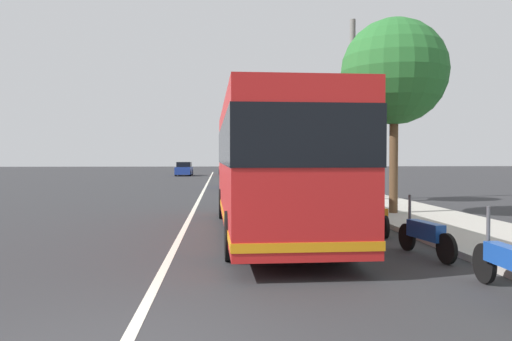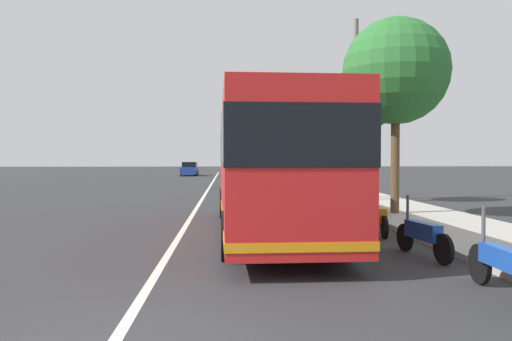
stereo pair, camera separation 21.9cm
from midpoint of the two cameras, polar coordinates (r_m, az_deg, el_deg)
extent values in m
cube|color=#B2ADA3|center=(16.61, 20.21, -5.49)|extent=(110.00, 3.60, 0.14)
cube|color=silver|center=(15.30, -7.63, -6.25)|extent=(110.00, 0.16, 0.01)
cube|color=red|center=(13.42, 1.94, 0.76)|extent=(10.89, 2.74, 3.08)
cube|color=black|center=(13.42, 1.94, 3.05)|extent=(10.93, 2.78, 1.06)
cube|color=orange|center=(13.50, 1.94, -4.72)|extent=(10.92, 2.77, 0.16)
cylinder|color=black|center=(16.88, -3.30, -3.82)|extent=(1.01, 0.32, 1.00)
cylinder|color=black|center=(17.08, 4.54, -3.76)|extent=(1.01, 0.32, 1.00)
cylinder|color=black|center=(10.00, -2.55, -7.50)|extent=(1.01, 0.32, 1.00)
cylinder|color=black|center=(10.33, 10.56, -7.22)|extent=(1.01, 0.32, 1.00)
cylinder|color=black|center=(9.03, 24.95, -9.72)|extent=(0.66, 0.09, 0.65)
cube|color=#1947A5|center=(8.33, 27.36, -8.94)|extent=(1.14, 0.26, 0.30)
cylinder|color=#4C4C51|center=(8.83, 25.33, -6.03)|extent=(0.06, 0.06, 0.70)
cylinder|color=black|center=(11.55, 17.26, -7.35)|extent=(0.61, 0.18, 0.60)
cylinder|color=black|center=(10.33, 21.32, -8.43)|extent=(0.61, 0.18, 0.60)
cube|color=#1947A5|center=(10.89, 19.18, -6.57)|extent=(1.12, 0.41, 0.35)
cylinder|color=#4C4C51|center=(11.38, 17.56, -4.44)|extent=(0.06, 0.06, 0.70)
cylinder|color=black|center=(14.54, 13.67, -5.55)|extent=(0.58, 0.13, 0.58)
cylinder|color=black|center=(13.14, 15.02, -6.31)|extent=(0.58, 0.13, 0.58)
cube|color=orange|center=(13.81, 14.32, -4.88)|extent=(1.10, 0.33, 0.38)
cylinder|color=#4C4C51|center=(14.38, 13.78, -3.23)|extent=(0.06, 0.06, 0.70)
cube|color=navy|center=(34.53, -1.94, -1.04)|extent=(4.04, 1.76, 0.71)
cube|color=black|center=(34.36, -1.94, -0.07)|extent=(2.05, 1.61, 0.48)
cylinder|color=black|center=(35.86, -3.26, -1.29)|extent=(0.64, 0.22, 0.64)
cylinder|color=black|center=(35.90, -0.74, -1.29)|extent=(0.64, 0.22, 0.64)
cylinder|color=black|center=(33.20, -3.24, -1.52)|extent=(0.64, 0.22, 0.64)
cylinder|color=black|center=(33.25, -0.52, -1.51)|extent=(0.64, 0.22, 0.64)
cube|color=#2D7238|center=(52.01, -1.42, -0.14)|extent=(4.41, 1.87, 0.81)
cube|color=black|center=(51.70, -1.41, 0.63)|extent=(2.14, 1.72, 0.60)
cylinder|color=black|center=(53.45, -2.39, -0.38)|extent=(0.64, 0.22, 0.64)
cylinder|color=black|center=(53.51, -0.55, -0.37)|extent=(0.64, 0.22, 0.64)
cylinder|color=black|center=(50.54, -2.33, -0.48)|extent=(0.64, 0.22, 0.64)
cylinder|color=black|center=(50.60, -0.39, -0.48)|extent=(0.64, 0.22, 0.64)
cube|color=navy|center=(56.93, -7.53, 0.00)|extent=(4.47, 1.80, 0.82)
cube|color=black|center=(57.03, -7.52, 0.70)|extent=(2.10, 1.62, 0.56)
cylinder|color=black|center=(55.41, -6.87, -0.32)|extent=(0.64, 0.23, 0.64)
cylinder|color=black|center=(55.56, -8.47, -0.32)|extent=(0.64, 0.23, 0.64)
cylinder|color=black|center=(58.32, -6.64, -0.23)|extent=(0.64, 0.23, 0.64)
cylinder|color=black|center=(58.47, -8.15, -0.23)|extent=(0.64, 0.23, 0.64)
cube|color=red|center=(59.65, -2.63, 0.09)|extent=(3.99, 1.94, 0.85)
cube|color=black|center=(59.73, -2.64, 0.78)|extent=(2.20, 1.73, 0.58)
cylinder|color=black|center=(60.91, -3.46, -0.15)|extent=(0.65, 0.25, 0.64)
cylinder|color=black|center=(61.00, -1.93, -0.14)|extent=(0.65, 0.25, 0.64)
cylinder|color=black|center=(58.33, -3.36, -0.22)|extent=(0.65, 0.25, 0.64)
cylinder|color=black|center=(58.42, -1.77, -0.22)|extent=(0.65, 0.25, 0.64)
cylinder|color=brown|center=(17.86, 16.04, 1.14)|extent=(0.30, 0.30, 3.94)
sphere|color=#286B2D|center=(18.11, 16.11, 10.90)|extent=(3.66, 3.66, 3.66)
cylinder|color=brown|center=(23.28, 12.85, 1.10)|extent=(0.32, 0.32, 3.84)
sphere|color=#1E5B26|center=(23.42, 12.89, 7.67)|extent=(2.53, 2.53, 2.53)
cylinder|color=slate|center=(24.58, 11.59, 6.83)|extent=(0.27, 0.27, 8.72)
camera|label=1|loc=(0.11, -89.58, 0.01)|focal=34.81mm
camera|label=2|loc=(0.11, 90.42, -0.01)|focal=34.81mm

